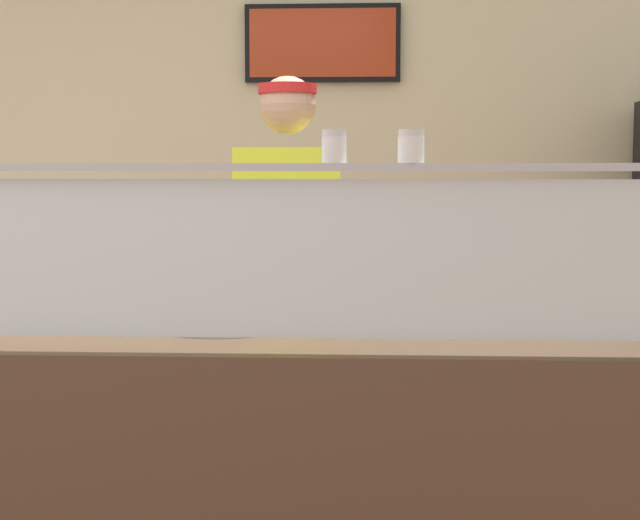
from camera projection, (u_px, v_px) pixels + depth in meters
The scene contains 10 objects.
shop_rear_unit at pixel (340, 182), 5.00m from camera, with size 6.50×0.13×2.70m.
serving_counter at pixel (316, 492), 2.74m from camera, with size 2.10×0.75×0.95m, color #4C3828.
sneeze_guard at pixel (309, 235), 2.36m from camera, with size 1.92×0.06×0.48m.
pizza_tray at pixel (225, 320), 2.82m from camera, with size 0.46×0.46×0.04m.
pizza_server at pixel (231, 314), 2.80m from camera, with size 0.07×0.28×0.01m, color #ADAFB7.
parmesan_shaker at pixel (334, 149), 2.33m from camera, with size 0.06×0.06×0.08m.
pepper_flake_shaker at pixel (411, 149), 2.32m from camera, with size 0.07×0.07×0.08m.
worker_figure at pixel (289, 282), 3.46m from camera, with size 0.41×0.50×1.76m.
prep_shelf at pixel (4, 374), 4.69m from camera, with size 0.70×0.55×0.80m, color #B7BABF.
pizza_box_stack at pixel (0, 281), 4.64m from camera, with size 0.43×0.43×0.13m.
Camera 1 is at (1.20, -2.29, 1.41)m, focal length 52.44 mm.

